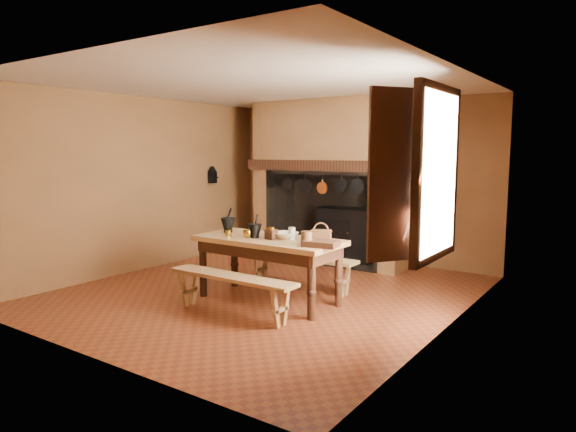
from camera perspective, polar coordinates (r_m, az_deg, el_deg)
The scene contains 28 objects.
floor at distance 7.16m, azimuth -2.39°, elevation -8.41°, with size 5.50×5.50×0.00m, color brown.
ceiling at distance 6.95m, azimuth -2.52°, elevation 14.43°, with size 5.50×5.50×0.00m, color silver.
back_wall at distance 9.25m, azimuth 7.90°, elevation 3.87°, with size 5.00×0.02×2.80m, color #906039.
wall_left at distance 8.65m, azimuth -15.80°, elevation 3.44°, with size 0.02×5.50×2.80m, color #906039.
wall_right at distance 5.77m, azimuth 17.79°, elevation 1.64°, with size 0.02×5.50×2.80m, color #906039.
wall_front at distance 5.01m, azimuth -21.78°, elevation 0.70°, with size 5.00×0.02×2.80m, color #906039.
chimney_breast at distance 8.99m, azimuth 4.96°, elevation 6.44°, with size 2.95×0.96×2.80m.
iron_range at distance 9.10m, azimuth 6.71°, elevation -1.97°, with size 1.12×0.55×1.60m.
hearth_pans at distance 9.49m, azimuth 0.63°, elevation -3.94°, with size 0.51×0.62×0.20m.
hanging_pans at distance 8.60m, azimuth 3.04°, elevation 3.41°, with size 1.92×0.29×0.27m.
onion_string at distance 7.96m, azimuth 11.20°, elevation 2.77°, with size 0.12×0.10×0.46m, color #97601C, non-canonical shape.
herb_bunch at distance 7.89m, azimuth 12.41°, elevation 3.07°, with size 0.20×0.20×0.35m, color olive.
window at distance 5.41m, azimuth 15.13°, elevation 4.58°, with size 0.39×1.75×1.76m.
wall_coffee_mill at distance 9.65m, azimuth -8.39°, elevation 4.68°, with size 0.23×0.16×0.31m.
work_table at distance 6.57m, azimuth -2.18°, elevation -3.57°, with size 1.91×0.85×0.83m.
bench_front at distance 6.09m, azimuth -6.28°, elevation -7.67°, with size 1.73×0.30×0.49m.
bench_back at distance 7.23m, azimuth 1.35°, elevation -5.30°, with size 1.72×0.30×0.48m.
mortar_large at distance 7.01m, azimuth -6.68°, elevation -0.92°, with size 0.20×0.20×0.34m.
mortar_small at distance 6.54m, azimuth -3.68°, elevation -1.56°, with size 0.18×0.18×0.31m.
coffee_grinder at distance 6.43m, azimuth -1.88°, elevation -1.96°, with size 0.17×0.12×0.19m.
brass_mug_a at distance 6.69m, azimuth -6.67°, elevation -1.91°, with size 0.08×0.08×0.09m, color gold.
brass_mug_b at distance 6.56m, azimuth -1.88°, elevation -2.00°, with size 0.08×0.08×0.09m, color gold.
mixing_bowl at distance 6.49m, azimuth -0.36°, elevation -2.16°, with size 0.32×0.32×0.08m, color beige.
stoneware_crock at distance 6.00m, azimuth 2.09°, elevation -2.51°, with size 0.13×0.13×0.17m, color brown.
glass_jar at distance 6.41m, azimuth 0.43°, elevation -1.94°, with size 0.09×0.09×0.15m, color beige.
wicker_basket at distance 6.31m, azimuth 3.67°, elevation -2.11°, with size 0.29×0.25×0.23m.
wooden_tray at distance 5.97m, azimuth 3.68°, elevation -3.07°, with size 0.39×0.28×0.07m, color #321910.
brass_cup at distance 6.56m, azimuth -4.51°, elevation -2.02°, with size 0.12×0.12×0.10m, color gold.
Camera 1 is at (4.16, -5.50, 1.92)m, focal length 32.00 mm.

